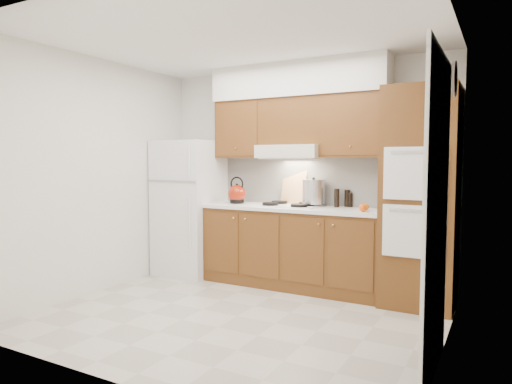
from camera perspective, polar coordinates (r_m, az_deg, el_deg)
floor at (r=4.48m, az=-2.33°, el=-15.24°), size 3.60×3.60×0.00m
ceiling at (r=4.37m, az=-2.44°, el=18.91°), size 3.60×3.60×0.00m
wall_back at (r=5.57m, az=5.62°, el=2.19°), size 3.60×0.02×2.60m
wall_left at (r=5.38m, az=-19.03°, el=1.93°), size 0.02×3.00×2.60m
wall_right at (r=3.64m, az=22.66°, el=0.95°), size 0.02×3.00×2.60m
fridge at (r=5.99m, az=-8.26°, el=-1.93°), size 0.75×0.72×1.72m
base_cabinets at (r=5.38m, az=4.54°, el=-6.99°), size 2.11×0.60×0.90m
countertop at (r=5.30m, az=4.53°, el=-2.02°), size 2.13×0.62×0.04m
backsplash at (r=5.55m, az=5.80°, el=1.35°), size 2.11×0.03×0.56m
oven_cabinet at (r=4.86m, az=19.85°, el=-0.65°), size 0.70×0.65×2.20m
upper_cab_left at (r=5.75m, az=-1.62°, el=7.74°), size 0.63×0.33×0.70m
upper_cab_right at (r=5.18m, az=12.31°, el=8.07°), size 0.73×0.33×0.70m
range_hood at (r=5.37m, az=4.45°, el=5.06°), size 0.75×0.45×0.15m
upper_cab_over_hood at (r=5.44m, az=4.74°, el=8.74°), size 0.75×0.33×0.55m
soffit at (r=5.47m, az=5.19°, el=13.73°), size 2.13×0.36×0.40m
cooktop at (r=5.33m, az=4.13°, el=-1.69°), size 0.74×0.50×0.01m
doorway at (r=3.32m, az=21.69°, el=-3.63°), size 0.02×0.90×2.10m
wall_clock at (r=4.24m, az=23.58°, el=12.84°), size 0.02×0.30×0.30m
kettle at (r=5.63m, az=-2.41°, el=-0.22°), size 0.27×0.27×0.22m
cutting_board at (r=5.55m, az=4.75°, el=0.53°), size 0.33×0.13×0.42m
stock_pot at (r=5.31m, az=7.19°, el=-0.01°), size 0.35×0.35×0.27m
condiment_a at (r=5.27m, az=10.06°, el=-0.73°), size 0.08×0.08×0.21m
condiment_b at (r=5.33m, az=11.32°, el=-0.78°), size 0.06×0.06×0.20m
condiment_c at (r=5.32m, az=11.67°, el=-0.98°), size 0.07×0.07×0.16m
orange_near at (r=4.86m, az=13.22°, el=-1.94°), size 0.11×0.11×0.08m
orange_far at (r=4.99m, az=13.52°, el=-1.84°), size 0.09×0.09×0.07m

